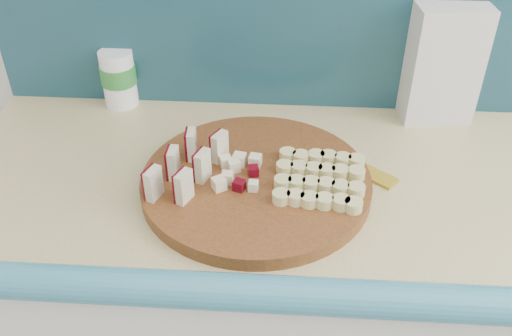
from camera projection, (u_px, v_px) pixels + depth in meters
name	position (u px, v px, depth m)	size (l,w,h in m)	color
kitchen_counter	(463.00, 335.00, 1.36)	(2.20, 0.63, 0.91)	white
backsplash	(505.00, 4.00, 1.17)	(2.20, 0.02, 0.50)	teal
cutting_board	(256.00, 182.00, 1.08)	(0.43, 0.43, 0.03)	#48260F
apple_wedges	(187.00, 164.00, 1.05)	(0.13, 0.17, 0.06)	beige
apple_chunks	(242.00, 171.00, 1.06)	(0.07, 0.07, 0.02)	beige
banana_slices	(320.00, 178.00, 1.05)	(0.17, 0.17, 0.02)	#CEC57E
flour_bag	(441.00, 62.00, 1.23)	(0.15, 0.11, 0.26)	silver
canister	(119.00, 77.00, 1.30)	(0.08, 0.08, 0.13)	white
banana_peel	(327.00, 162.00, 1.15)	(0.24, 0.20, 0.01)	gold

